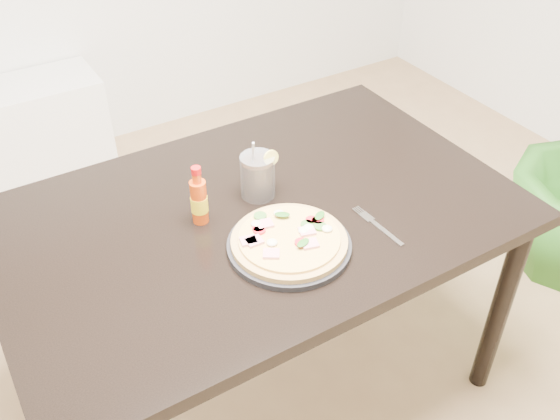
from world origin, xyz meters
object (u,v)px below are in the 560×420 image
pizza (289,239)px  hot_sauce_bottle (199,200)px  cola_cup (258,177)px  fork (376,225)px  plate (289,246)px  dining_table (258,233)px

pizza → hot_sauce_bottle: (-0.14, 0.21, 0.04)m
cola_cup → fork: (0.20, -0.28, -0.06)m
hot_sauce_bottle → fork: size_ratio=0.91×
hot_sauce_bottle → pizza: bearing=-56.2°
cola_cup → fork: 0.35m
pizza → fork: 0.25m
fork → pizza: bearing=166.5°
plate → hot_sauce_bottle: (-0.14, 0.22, 0.06)m
pizza → fork: bearing=-10.9°
hot_sauce_bottle → cola_cup: bearing=6.9°
cola_cup → dining_table: bearing=-122.5°
plate → cola_cup: size_ratio=1.69×
pizza → fork: size_ratio=1.56×
pizza → cola_cup: cola_cup is taller
fork → plate: bearing=167.0°
dining_table → fork: 0.34m
plate → pizza: 0.02m
fork → cola_cup: bearing=122.2°
hot_sauce_bottle → cola_cup: 0.19m
plate → hot_sauce_bottle: bearing=123.4°
dining_table → hot_sauce_bottle: hot_sauce_bottle is taller
pizza → hot_sauce_bottle: bearing=123.8°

